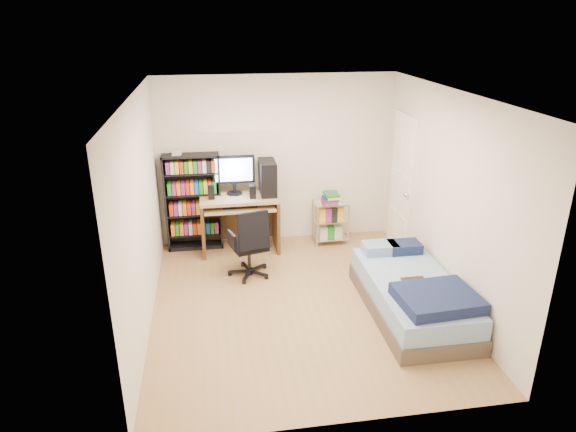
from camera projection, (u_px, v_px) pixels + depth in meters
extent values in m
cube|color=#A27851|center=(300.00, 304.00, 6.24)|extent=(3.50, 4.00, 0.04)
cube|color=white|center=(302.00, 92.00, 5.31)|extent=(3.50, 4.00, 0.04)
cube|color=silver|center=(277.00, 160.00, 7.63)|extent=(3.50, 0.04, 2.50)
cube|color=silver|center=(348.00, 297.00, 3.92)|extent=(3.50, 0.04, 2.50)
cube|color=silver|center=(139.00, 215.00, 5.52)|extent=(0.04, 4.00, 2.50)
cube|color=silver|center=(449.00, 198.00, 6.03)|extent=(0.04, 4.00, 2.50)
cube|color=black|center=(193.00, 202.00, 7.48)|extent=(0.80, 0.27, 1.43)
cube|color=black|center=(196.00, 233.00, 7.66)|extent=(0.75, 0.25, 0.02)
cube|color=red|center=(195.00, 227.00, 7.62)|extent=(0.70, 0.21, 0.17)
cube|color=black|center=(194.00, 214.00, 7.55)|extent=(0.75, 0.25, 0.02)
cube|color=blue|center=(194.00, 207.00, 7.50)|extent=(0.70, 0.21, 0.17)
cube|color=black|center=(193.00, 194.00, 7.43)|extent=(0.75, 0.25, 0.02)
cube|color=yellow|center=(192.00, 187.00, 7.39)|extent=(0.70, 0.21, 0.17)
cube|color=black|center=(191.00, 173.00, 7.32)|extent=(0.75, 0.25, 0.02)
cube|color=#1D851D|center=(191.00, 166.00, 7.27)|extent=(0.70, 0.21, 0.17)
cube|color=silver|center=(177.00, 153.00, 7.18)|extent=(0.13, 0.11, 0.06)
cube|color=tan|center=(239.00, 198.00, 7.37)|extent=(1.11, 0.61, 0.04)
cube|color=#392B1F|center=(203.00, 227.00, 7.45)|extent=(0.04, 0.61, 0.79)
cube|color=#392B1F|center=(276.00, 222.00, 7.60)|extent=(0.04, 0.61, 0.79)
cube|color=#392B1F|center=(239.00, 216.00, 7.78)|extent=(1.07, 0.03, 0.72)
cube|color=tan|center=(240.00, 207.00, 7.33)|extent=(1.00, 0.50, 0.03)
cube|color=black|center=(240.00, 206.00, 7.30)|extent=(0.49, 0.17, 0.03)
cube|color=black|center=(234.00, 169.00, 7.33)|extent=(0.60, 0.06, 0.40)
cube|color=#CCE6FF|center=(234.00, 170.00, 7.30)|extent=(0.54, 0.01, 0.33)
cube|color=black|center=(268.00, 177.00, 7.38)|extent=(0.22, 0.47, 0.49)
cube|color=black|center=(211.00, 193.00, 7.22)|extent=(0.09, 0.09, 0.19)
cube|color=black|center=(253.00, 192.00, 7.25)|extent=(0.09, 0.09, 0.19)
cylinder|color=black|center=(249.00, 258.00, 6.84)|extent=(0.04, 0.04, 0.34)
cube|color=black|center=(249.00, 245.00, 6.77)|extent=(0.53, 0.53, 0.07)
cube|color=black|center=(254.00, 231.00, 6.50)|extent=(0.43, 0.24, 0.49)
cube|color=black|center=(232.00, 240.00, 6.63)|extent=(0.11, 0.27, 0.20)
cube|color=black|center=(265.00, 234.00, 6.81)|extent=(0.11, 0.27, 0.20)
cylinder|color=silver|center=(317.00, 228.00, 7.59)|extent=(0.02, 0.02, 0.66)
cylinder|color=silver|center=(348.00, 226.00, 7.66)|extent=(0.02, 0.02, 0.66)
cylinder|color=silver|center=(312.00, 219.00, 7.90)|extent=(0.02, 0.02, 0.66)
cylinder|color=silver|center=(343.00, 217.00, 7.97)|extent=(0.02, 0.02, 0.66)
cube|color=silver|center=(330.00, 236.00, 7.87)|extent=(0.48, 0.34, 0.02)
cube|color=silver|center=(330.00, 219.00, 7.76)|extent=(0.48, 0.34, 0.02)
cube|color=silver|center=(331.00, 203.00, 7.67)|extent=(0.48, 0.34, 0.02)
cube|color=#B21930|center=(331.00, 197.00, 7.63)|extent=(0.21, 0.26, 0.15)
cube|color=brown|center=(411.00, 305.00, 6.01)|extent=(0.96, 1.92, 0.19)
cube|color=#85A9C7|center=(412.00, 289.00, 5.93)|extent=(0.92, 1.88, 0.23)
cube|color=#162045|center=(437.00, 299.00, 5.39)|extent=(0.86, 0.73, 0.13)
cube|color=#98B7D7|center=(380.00, 248.00, 6.56)|extent=(0.43, 0.29, 0.12)
cube|color=#162045|center=(404.00, 247.00, 6.58)|extent=(0.40, 0.29, 0.12)
cube|color=#402514|center=(415.00, 281.00, 5.85)|extent=(0.27, 0.21, 0.02)
cube|color=white|center=(402.00, 184.00, 7.36)|extent=(0.05, 0.80, 2.00)
sphere|color=silver|center=(406.00, 195.00, 7.07)|extent=(0.08, 0.08, 0.08)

